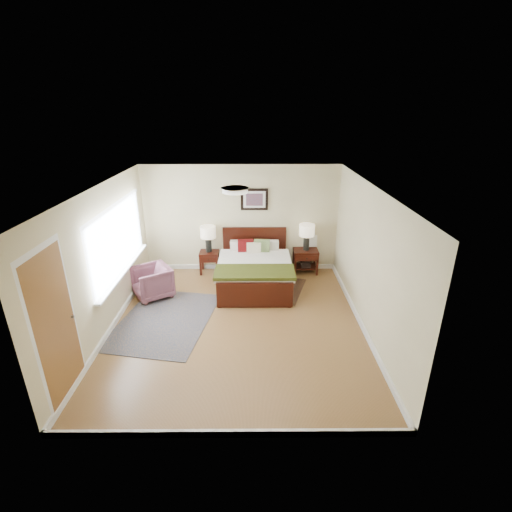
# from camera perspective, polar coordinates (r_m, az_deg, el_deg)

# --- Properties ---
(floor) EXTENTS (5.00, 5.00, 0.00)m
(floor) POSITION_cam_1_polar(r_m,az_deg,el_deg) (6.88, -2.83, -10.39)
(floor) COLOR brown
(floor) RESTS_ON ground
(back_wall) EXTENTS (4.50, 0.04, 2.50)m
(back_wall) POSITION_cam_1_polar(r_m,az_deg,el_deg) (8.65, -2.32, 5.71)
(back_wall) COLOR beige
(back_wall) RESTS_ON ground
(front_wall) EXTENTS (4.50, 0.04, 2.50)m
(front_wall) POSITION_cam_1_polar(r_m,az_deg,el_deg) (4.12, -4.60, -14.45)
(front_wall) COLOR beige
(front_wall) RESTS_ON ground
(left_wall) EXTENTS (0.04, 5.00, 2.50)m
(left_wall) POSITION_cam_1_polar(r_m,az_deg,el_deg) (6.79, -22.38, -0.75)
(left_wall) COLOR beige
(left_wall) RESTS_ON ground
(right_wall) EXTENTS (0.04, 5.00, 2.50)m
(right_wall) POSITION_cam_1_polar(r_m,az_deg,el_deg) (6.59, 16.91, -0.68)
(right_wall) COLOR beige
(right_wall) RESTS_ON ground
(ceiling) EXTENTS (4.50, 5.00, 0.02)m
(ceiling) POSITION_cam_1_polar(r_m,az_deg,el_deg) (5.92, -3.29, 10.45)
(ceiling) COLOR white
(ceiling) RESTS_ON back_wall
(window) EXTENTS (0.11, 2.72, 1.32)m
(window) POSITION_cam_1_polar(r_m,az_deg,el_deg) (7.33, -20.23, 2.29)
(window) COLOR silver
(window) RESTS_ON left_wall
(door) EXTENTS (0.06, 1.00, 2.18)m
(door) POSITION_cam_1_polar(r_m,az_deg,el_deg) (5.45, -28.40, -9.66)
(door) COLOR silver
(door) RESTS_ON ground
(ceil_fixture) EXTENTS (0.44, 0.44, 0.08)m
(ceil_fixture) POSITION_cam_1_polar(r_m,az_deg,el_deg) (5.93, -3.28, 10.12)
(ceil_fixture) COLOR white
(ceil_fixture) RESTS_ON ceiling
(bed) EXTENTS (1.61, 1.93, 1.04)m
(bed) POSITION_cam_1_polar(r_m,az_deg,el_deg) (8.02, -0.22, -1.49)
(bed) COLOR #380F08
(bed) RESTS_ON ground
(wall_art) EXTENTS (0.62, 0.05, 0.50)m
(wall_art) POSITION_cam_1_polar(r_m,az_deg,el_deg) (8.50, -0.25, 8.70)
(wall_art) COLOR black
(wall_art) RESTS_ON back_wall
(nightstand_left) EXTENTS (0.44, 0.40, 0.52)m
(nightstand_left) POSITION_cam_1_polar(r_m,az_deg,el_deg) (8.76, -7.22, -0.10)
(nightstand_left) COLOR #380F08
(nightstand_left) RESTS_ON ground
(nightstand_right) EXTENTS (0.57, 0.43, 0.56)m
(nightstand_right) POSITION_cam_1_polar(r_m,az_deg,el_deg) (8.81, 7.62, -0.41)
(nightstand_right) COLOR #380F08
(nightstand_right) RESTS_ON ground
(lamp_left) EXTENTS (0.35, 0.35, 0.61)m
(lamp_left) POSITION_cam_1_polar(r_m,az_deg,el_deg) (8.58, -7.38, 3.35)
(lamp_left) COLOR black
(lamp_left) RESTS_ON nightstand_left
(lamp_right) EXTENTS (0.35, 0.35, 0.61)m
(lamp_right) POSITION_cam_1_polar(r_m,az_deg,el_deg) (8.59, 7.82, 3.63)
(lamp_right) COLOR black
(lamp_right) RESTS_ON nightstand_right
(armchair) EXTENTS (0.99, 0.99, 0.66)m
(armchair) POSITION_cam_1_polar(r_m,az_deg,el_deg) (7.93, -15.70, -3.88)
(armchair) COLOR brown
(armchair) RESTS_ON ground
(rug_persian) EXTENTS (1.94, 2.48, 0.01)m
(rug_persian) POSITION_cam_1_polar(r_m,az_deg,el_deg) (7.17, -13.79, -9.56)
(rug_persian) COLOR #0D2143
(rug_persian) RESTS_ON ground
(rug_navy) EXTENTS (1.18, 1.46, 0.01)m
(rug_navy) POSITION_cam_1_polar(r_m,az_deg,el_deg) (8.07, 3.98, -5.14)
(rug_navy) COLOR black
(rug_navy) RESTS_ON ground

